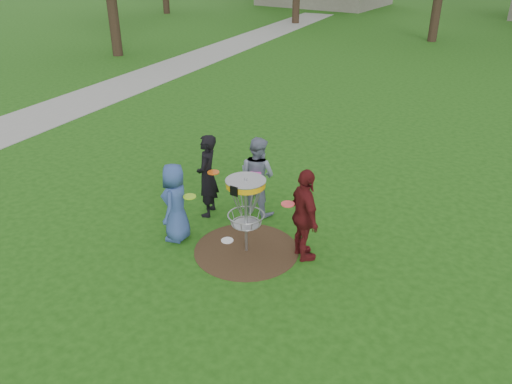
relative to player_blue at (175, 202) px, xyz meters
The scene contains 10 objects.
ground 1.48m from the player_blue, 14.87° to the left, with size 100.00×100.00×0.00m, color #19470F.
dirt_patch 1.48m from the player_blue, 14.87° to the left, with size 1.80×1.80×0.01m, color #47331E.
concrete_path 12.10m from the player_blue, 136.39° to the left, with size 2.20×40.00×0.02m, color #9E9E99.
player_blue is the anchor object (origin of this frame).
player_black 1.01m from the player_blue, 95.05° to the left, with size 0.59×0.39×1.62m, color black.
player_grey 1.72m from the player_blue, 67.88° to the left, with size 0.75×0.58×1.54m, color slate.
player_maroon 2.27m from the player_blue, 17.74° to the left, with size 0.94×0.39×1.60m, color #571416.
disc_on_grass 1.14m from the player_blue, 25.97° to the left, with size 0.22×0.22×0.02m, color white.
disc_golf_basket 1.33m from the player_blue, 14.85° to the left, with size 0.66×0.67×1.38m.
held_discs 1.08m from the player_blue, 42.87° to the left, with size 1.96×1.49×0.14m.
Camera 1 is at (4.10, -5.91, 4.79)m, focal length 35.00 mm.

